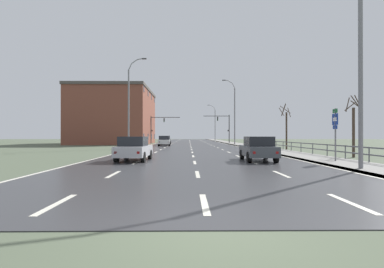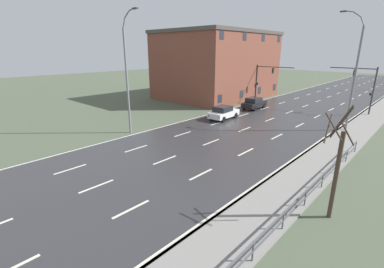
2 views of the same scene
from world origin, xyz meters
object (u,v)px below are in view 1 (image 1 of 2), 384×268
object	(u,v)px
traffic_signal_left	(157,125)
brick_building	(115,117)
car_mid_centre	(134,148)
traffic_signal_right	(224,124)
car_far_left	(258,148)
highway_sign	(335,128)
car_distant	(166,140)
street_lamp_foreground	(356,58)
street_lamp_midground	(234,113)
car_near_right	(164,141)
street_lamp_left_bank	(130,104)
street_lamp_distant	(215,123)

from	to	relation	value
traffic_signal_left	brick_building	distance (m)	8.33
car_mid_centre	traffic_signal_right	bearing A→B (deg)	77.18
car_far_left	traffic_signal_left	bearing A→B (deg)	105.10
traffic_signal_right	traffic_signal_left	xyz separation A→B (m)	(-13.60, -0.02, -0.12)
highway_sign	car_mid_centre	xyz separation A→B (m)	(-12.25, 1.49, -1.28)
traffic_signal_left	car_distant	xyz separation A→B (m)	(2.22, -6.30, -2.94)
street_lamp_foreground	traffic_signal_left	distance (m)	49.02
traffic_signal_right	car_distant	xyz separation A→B (m)	(-11.38, -6.32, -3.05)
street_lamp_midground	car_near_right	size ratio (longest dim) A/B	2.69
street_lamp_foreground	car_near_right	world-z (taller)	street_lamp_foreground
street_lamp_midground	car_far_left	xyz separation A→B (m)	(-3.40, -32.42, -4.72)
street_lamp_midground	car_distant	bearing A→B (deg)	166.53
traffic_signal_left	brick_building	world-z (taller)	brick_building
car_near_right	car_mid_centre	distance (m)	27.63
street_lamp_midground	brick_building	xyz separation A→B (m)	(-22.23, 7.74, -0.19)
street_lamp_midground	highway_sign	distance (m)	33.93
traffic_signal_right	brick_building	bearing A→B (deg)	-176.17
street_lamp_foreground	street_lamp_left_bank	distance (m)	27.11
street_lamp_left_bank	brick_building	size ratio (longest dim) A/B	0.59
street_lamp_left_bank	car_distant	bearing A→B (deg)	80.54
street_lamp_foreground	car_distant	xyz separation A→B (m)	(-11.89, 40.62, -4.41)
street_lamp_foreground	car_distant	distance (m)	42.56
car_near_right	car_far_left	world-z (taller)	same
traffic_signal_left	brick_building	xyz separation A→B (m)	(-8.05, -1.42, 1.60)
street_lamp_distant	street_lamp_left_bank	xyz separation A→B (m)	(-14.93, -52.86, 0.16)
street_lamp_distant	street_lamp_left_bank	bearing A→B (deg)	-105.77
street_lamp_midground	brick_building	distance (m)	23.54
highway_sign	traffic_signal_right	world-z (taller)	traffic_signal_right
street_lamp_distant	car_mid_centre	bearing A→B (deg)	-99.18
street_lamp_foreground	traffic_signal_right	bearing A→B (deg)	90.62
street_lamp_foreground	car_mid_centre	distance (m)	13.30
street_lamp_foreground	brick_building	bearing A→B (deg)	115.97
car_mid_centre	street_lamp_left_bank	bearing A→B (deg)	103.64
car_distant	car_far_left	bearing A→B (deg)	-77.57
car_distant	car_mid_centre	bearing A→B (deg)	-90.19
car_near_right	brick_building	size ratio (longest dim) A/B	0.22
street_lamp_foreground	street_lamp_left_bank	world-z (taller)	street_lamp_left_bank
highway_sign	brick_building	size ratio (longest dim) A/B	0.17
traffic_signal_left	car_near_right	bearing A→B (deg)	-79.47
street_lamp_distant	brick_building	distance (m)	37.34
traffic_signal_right	car_mid_centre	distance (m)	42.93
traffic_signal_left	car_far_left	xyz separation A→B (m)	(10.77, -41.58, -2.94)
traffic_signal_left	traffic_signal_right	bearing A→B (deg)	0.10
street_lamp_foreground	highway_sign	world-z (taller)	street_lamp_foreground
street_lamp_distant	traffic_signal_right	size ratio (longest dim) A/B	1.85
car_near_right	brick_building	distance (m)	16.92
car_mid_centre	car_far_left	distance (m)	7.94
street_lamp_foreground	street_lamp_left_bank	size ratio (longest dim) A/B	0.97
brick_building	car_distant	bearing A→B (deg)	-25.39
street_lamp_foreground	traffic_signal_left	size ratio (longest dim) A/B	1.80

